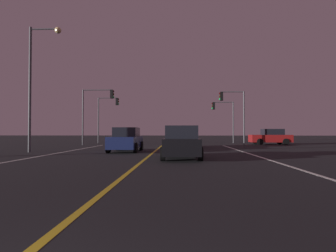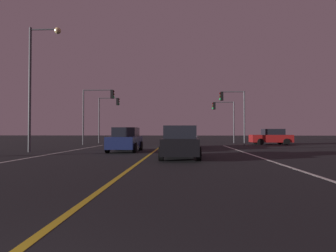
{
  "view_description": "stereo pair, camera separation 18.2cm",
  "coord_description": "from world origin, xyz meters",
  "px_view_note": "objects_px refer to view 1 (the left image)",
  "views": [
    {
      "loc": [
        1.74,
        -0.71,
        1.4
      ],
      "look_at": [
        0.71,
        24.27,
        1.93
      ],
      "focal_mm": 28.99,
      "sensor_mm": 36.0,
      "label": 1
    },
    {
      "loc": [
        1.92,
        -0.71,
        1.4
      ],
      "look_at": [
        0.71,
        24.27,
        1.93
      ],
      "focal_mm": 28.99,
      "sensor_mm": 36.0,
      "label": 2
    }
  ],
  "objects_px": {
    "car_crossing_side": "(271,137)",
    "street_lamp_left_mid": "(37,73)",
    "car_lead_same_lane": "(181,143)",
    "traffic_light_near_left": "(97,104)",
    "traffic_light_far_left": "(108,110)",
    "traffic_light_far_right": "(223,112)",
    "traffic_light_near_right": "(232,106)",
    "car_oncoming": "(126,140)",
    "car_ahead_far": "(185,138)"
  },
  "relations": [
    {
      "from": "traffic_light_near_left",
      "to": "street_lamp_left_mid",
      "type": "height_order",
      "value": "street_lamp_left_mid"
    },
    {
      "from": "car_ahead_far",
      "to": "traffic_light_far_right",
      "type": "distance_m",
      "value": 11.37
    },
    {
      "from": "car_crossing_side",
      "to": "traffic_light_near_left",
      "type": "relative_size",
      "value": 0.74
    },
    {
      "from": "car_ahead_far",
      "to": "traffic_light_near_right",
      "type": "relative_size",
      "value": 0.77
    },
    {
      "from": "car_crossing_side",
      "to": "traffic_light_near_left",
      "type": "distance_m",
      "value": 19.02
    },
    {
      "from": "car_lead_same_lane",
      "to": "street_lamp_left_mid",
      "type": "xyz_separation_m",
      "value": [
        -9.87,
        3.85,
        4.59
      ]
    },
    {
      "from": "car_crossing_side",
      "to": "car_ahead_far",
      "type": "bearing_deg",
      "value": 33.55
    },
    {
      "from": "traffic_light_near_right",
      "to": "traffic_light_near_left",
      "type": "bearing_deg",
      "value": 0.0
    },
    {
      "from": "car_crossing_side",
      "to": "street_lamp_left_mid",
      "type": "height_order",
      "value": "street_lamp_left_mid"
    },
    {
      "from": "traffic_light_near_left",
      "to": "car_oncoming",
      "type": "bearing_deg",
      "value": -62.0
    },
    {
      "from": "car_lead_same_lane",
      "to": "traffic_light_near_left",
      "type": "xyz_separation_m",
      "value": [
        -8.72,
        13.88,
        3.51
      ]
    },
    {
      "from": "traffic_light_near_right",
      "to": "car_crossing_side",
      "type": "bearing_deg",
      "value": -157.1
    },
    {
      "from": "traffic_light_near_left",
      "to": "car_crossing_side",
      "type": "bearing_deg",
      "value": 5.85
    },
    {
      "from": "street_lamp_left_mid",
      "to": "car_ahead_far",
      "type": "bearing_deg",
      "value": 28.82
    },
    {
      "from": "car_ahead_far",
      "to": "traffic_light_far_right",
      "type": "bearing_deg",
      "value": -26.12
    },
    {
      "from": "traffic_light_near_left",
      "to": "street_lamp_left_mid",
      "type": "distance_m",
      "value": 10.15
    },
    {
      "from": "traffic_light_far_left",
      "to": "street_lamp_left_mid",
      "type": "height_order",
      "value": "street_lamp_left_mid"
    },
    {
      "from": "traffic_light_near_right",
      "to": "traffic_light_far_left",
      "type": "bearing_deg",
      "value": -20.87
    },
    {
      "from": "car_lead_same_lane",
      "to": "street_lamp_left_mid",
      "type": "height_order",
      "value": "street_lamp_left_mid"
    },
    {
      "from": "car_oncoming",
      "to": "car_lead_same_lane",
      "type": "relative_size",
      "value": 1.0
    },
    {
      "from": "traffic_light_near_right",
      "to": "traffic_light_near_left",
      "type": "xyz_separation_m",
      "value": [
        -14.09,
        -0.0,
        0.24
      ]
    },
    {
      "from": "car_lead_same_lane",
      "to": "car_oncoming",
      "type": "bearing_deg",
      "value": 39.11
    },
    {
      "from": "car_ahead_far",
      "to": "street_lamp_left_mid",
      "type": "height_order",
      "value": "street_lamp_left_mid"
    },
    {
      "from": "car_lead_same_lane",
      "to": "traffic_light_near_left",
      "type": "height_order",
      "value": "traffic_light_near_left"
    },
    {
      "from": "traffic_light_near_right",
      "to": "traffic_light_far_right",
      "type": "relative_size",
      "value": 1.09
    },
    {
      "from": "traffic_light_near_right",
      "to": "traffic_light_far_left",
      "type": "xyz_separation_m",
      "value": [
        -14.43,
        5.5,
        0.09
      ]
    },
    {
      "from": "traffic_light_far_right",
      "to": "street_lamp_left_mid",
      "type": "relative_size",
      "value": 0.59
    },
    {
      "from": "car_lead_same_lane",
      "to": "car_ahead_far",
      "type": "bearing_deg",
      "value": -2.62
    },
    {
      "from": "traffic_light_far_left",
      "to": "car_oncoming",
      "type": "bearing_deg",
      "value": -70.46
    },
    {
      "from": "car_crossing_side",
      "to": "traffic_light_far_right",
      "type": "relative_size",
      "value": 0.84
    },
    {
      "from": "traffic_light_near_left",
      "to": "traffic_light_near_right",
      "type": "bearing_deg",
      "value": 0.0
    },
    {
      "from": "car_oncoming",
      "to": "traffic_light_far_left",
      "type": "height_order",
      "value": "traffic_light_far_left"
    },
    {
      "from": "car_crossing_side",
      "to": "car_oncoming",
      "type": "relative_size",
      "value": 1.0
    },
    {
      "from": "car_lead_same_lane",
      "to": "car_ahead_far",
      "type": "distance_m",
      "value": 9.53
    },
    {
      "from": "traffic_light_near_left",
      "to": "traffic_light_far_right",
      "type": "height_order",
      "value": "traffic_light_near_left"
    },
    {
      "from": "car_crossing_side",
      "to": "car_ahead_far",
      "type": "distance_m",
      "value": 11.33
    },
    {
      "from": "car_crossing_side",
      "to": "car_ahead_far",
      "type": "relative_size",
      "value": 1.0
    },
    {
      "from": "car_oncoming",
      "to": "traffic_light_near_left",
      "type": "distance_m",
      "value": 10.92
    },
    {
      "from": "car_ahead_far",
      "to": "street_lamp_left_mid",
      "type": "bearing_deg",
      "value": 118.82
    },
    {
      "from": "traffic_light_near_right",
      "to": "traffic_light_far_right",
      "type": "bearing_deg",
      "value": -88.95
    },
    {
      "from": "traffic_light_far_left",
      "to": "traffic_light_far_right",
      "type": "bearing_deg",
      "value": -0.0
    },
    {
      "from": "car_ahead_far",
      "to": "traffic_light_far_left",
      "type": "relative_size",
      "value": 0.76
    },
    {
      "from": "traffic_light_near_right",
      "to": "street_lamp_left_mid",
      "type": "bearing_deg",
      "value": 33.35
    },
    {
      "from": "traffic_light_far_left",
      "to": "car_crossing_side",
      "type": "bearing_deg",
      "value": -10.75
    },
    {
      "from": "car_ahead_far",
      "to": "car_oncoming",
      "type": "bearing_deg",
      "value": 137.96
    },
    {
      "from": "traffic_light_far_right",
      "to": "street_lamp_left_mid",
      "type": "bearing_deg",
      "value": 45.73
    },
    {
      "from": "car_lead_same_lane",
      "to": "traffic_light_near_left",
      "type": "relative_size",
      "value": 0.74
    },
    {
      "from": "traffic_light_far_left",
      "to": "street_lamp_left_mid",
      "type": "xyz_separation_m",
      "value": [
        -0.81,
        -15.53,
        1.23
      ]
    },
    {
      "from": "car_lead_same_lane",
      "to": "traffic_light_far_right",
      "type": "distance_m",
      "value": 20.3
    },
    {
      "from": "car_oncoming",
      "to": "traffic_light_far_right",
      "type": "bearing_deg",
      "value": 148.02
    }
  ]
}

